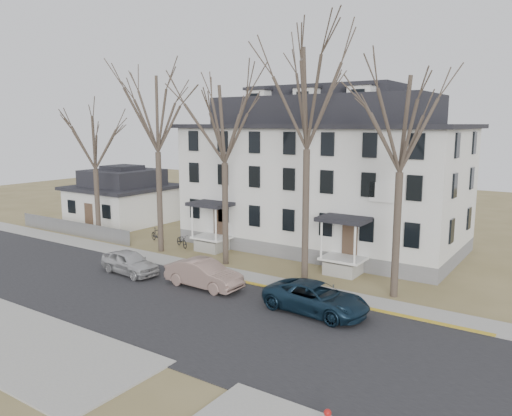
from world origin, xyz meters
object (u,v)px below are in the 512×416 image
Objects in this scene: tree_center at (308,91)px; tree_mid_left at (224,118)px; car_navy at (316,299)px; boarding_house at (322,176)px; car_silver at (130,263)px; tree_mid_right at (402,117)px; bicycle_left at (182,241)px; bicycle_right at (157,235)px; tree_far_left at (157,108)px; tree_bungalow at (94,139)px; small_house at (124,198)px; car_tan at (204,274)px.

tree_mid_left is at bearing 180.00° from tree_center.
tree_mid_left is at bearing 67.65° from car_navy.
boarding_house is 9.66m from tree_mid_left.
tree_mid_right is at bearing -65.05° from car_silver.
bicycle_left is (-14.56, 6.21, -0.25)m from car_navy.
bicycle_right is (-19.82, 1.88, -9.06)m from tree_mid_right.
tree_mid_right reaches higher than car_silver.
tree_far_left is at bearing -172.69° from bicycle_left.
tree_center is at bearing -55.40° from car_silver.
car_silver is at bearing -28.86° from tree_bungalow.
bicycle_right is at bearing 167.27° from tree_mid_left.
tree_mid_right is at bearing -23.41° from car_navy.
tree_far_left is at bearing 180.00° from tree_mid_right.
small_house reaches higher than bicycle_right.
small_house is 9.43m from tree_bungalow.
bicycle_left is at bearing 163.12° from tree_mid_left.
small_house is 0.81× the size of tree_bungalow.
car_navy is 18.59m from bicycle_right.
car_silver is at bearing 97.32° from car_navy.
tree_center is 1.15× the size of tree_mid_right.
tree_mid_left is at bearing -81.11° from bicycle_left.
small_house is 30.08m from tree_mid_right.
small_house is 0.59× the size of tree_center.
tree_far_left is 11.24m from car_silver.
car_tan is at bearing -94.39° from boarding_house.
tree_mid_left is at bearing 0.00° from tree_bungalow.
car_silver is (-9.49, -5.24, -10.36)m from tree_center.
tree_mid_right reaches higher than car_tan.
boarding_house reaches higher than car_tan.
tree_bungalow reaches higher than bicycle_right.
bicycle_right is at bearing 39.82° from car_silver.
bicycle_left is at bearing -142.42° from boarding_house.
car_tan is at bearing -66.68° from tree_mid_left.
tree_mid_right is 2.68× the size of car_tan.
car_tan is (2.01, -4.67, -8.82)m from tree_mid_left.
tree_bungalow is 23.76m from car_navy.
bicycle_right is (-2.32, 1.88, -9.80)m from tree_far_left.
tree_far_left is 2.57× the size of car_navy.
boarding_house is 1.41× the size of tree_center.
tree_center is 3.45× the size of car_silver.
car_tan is at bearing 95.13° from car_navy.
car_silver is 2.29× the size of bicycle_left.
car_silver is 2.36× the size of bicycle_right.
small_house is 0.68× the size of tree_mid_right.
tree_center reaches higher than car_tan.
car_silver is (-14.99, -5.24, -8.88)m from tree_mid_right.
car_navy is at bearing -64.30° from boarding_house.
car_tan is 2.55× the size of bicycle_left.
small_house reaches higher than car_tan.
tree_mid_right is 19.31m from bicycle_left.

